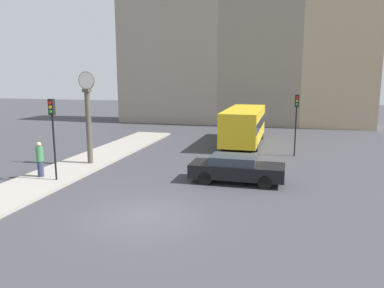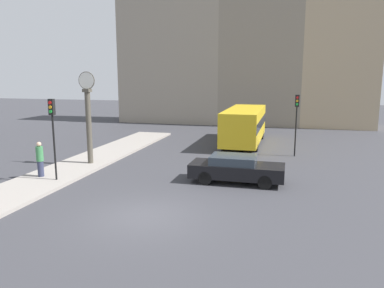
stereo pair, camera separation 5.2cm
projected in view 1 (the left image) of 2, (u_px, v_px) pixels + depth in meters
name	position (u px, v px, depth m)	size (l,w,h in m)	color
ground_plane	(144.00, 216.00, 13.95)	(120.00, 120.00, 0.00)	#38383D
sidewalk_corner	(97.00, 158.00, 23.49)	(2.98, 20.75, 0.15)	gray
building_row	(251.00, 45.00, 39.08)	(26.44, 5.00, 18.59)	gray
sedan_car	(236.00, 169.00, 18.20)	(4.53, 1.78, 1.33)	black
bus_distant	(244.00, 124.00, 28.30)	(2.55, 8.60, 2.69)	gold
traffic_light_near	(53.00, 123.00, 17.74)	(0.26, 0.24, 3.93)	black
traffic_light_far	(296.00, 113.00, 23.76)	(0.26, 0.24, 3.96)	black
street_clock	(88.00, 118.00, 21.27)	(0.99, 0.40, 5.23)	#4C473D
pedestrian_green_hoodie	(40.00, 159.00, 18.67)	(0.35, 0.35, 1.76)	#2D334C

